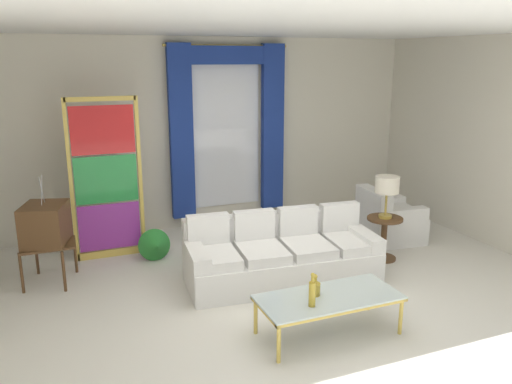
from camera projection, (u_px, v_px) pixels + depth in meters
ground_plane at (280, 300)px, 5.90m from camera, size 16.00×16.00×0.00m
wall_rear at (201, 134)px, 8.27m from camera, size 8.00×0.12×3.00m
wall_right at (495, 143)px, 7.40m from camera, size 0.12×7.00×3.00m
ceiling_slab at (253, 27)px, 5.86m from camera, size 8.00×7.60×0.04m
curtained_window at (228, 119)px, 8.20m from camera, size 2.00×0.17×2.70m
couch_white_long at (280, 255)px, 6.40m from camera, size 2.41×1.14×0.86m
coffee_table at (329, 299)px, 5.09m from camera, size 1.42×0.63×0.41m
bottle_blue_decanter at (315, 288)px, 5.08m from camera, size 0.11×0.11×0.22m
bottle_crystal_tall at (312, 293)px, 4.84m from camera, size 0.07×0.07×0.34m
vintage_tv at (45, 226)px, 6.18m from camera, size 0.66×0.71×1.35m
armchair_white at (387, 222)px, 7.77m from camera, size 0.91×0.90×0.80m
stained_glass_divider at (106, 182)px, 6.93m from camera, size 0.95×0.05×2.20m
peacock_figurine at (156, 246)px, 6.95m from camera, size 0.44×0.60×0.50m
round_side_table at (384, 234)px, 7.01m from camera, size 0.48×0.48×0.59m
table_lamp_brass at (387, 186)px, 6.84m from camera, size 0.32×0.32×0.57m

